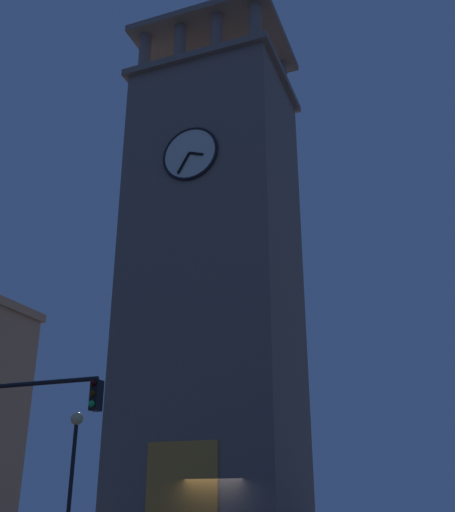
% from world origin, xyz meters
% --- Properties ---
extents(clocktower, '(8.58, 6.99, 30.47)m').
position_xyz_m(clocktower, '(1.40, -2.86, 12.58)').
color(clocktower, '#75665B').
rests_on(clocktower, ground_plane).
extents(traffic_signal_near, '(3.81, 0.41, 5.20)m').
position_xyz_m(traffic_signal_near, '(1.02, 11.31, 3.35)').
color(traffic_signal_near, black).
rests_on(traffic_signal_near, ground_plane).
extents(street_lamp, '(0.44, 0.44, 4.57)m').
position_xyz_m(street_lamp, '(3.07, 5.67, 3.24)').
color(street_lamp, black).
rests_on(street_lamp, ground_plane).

